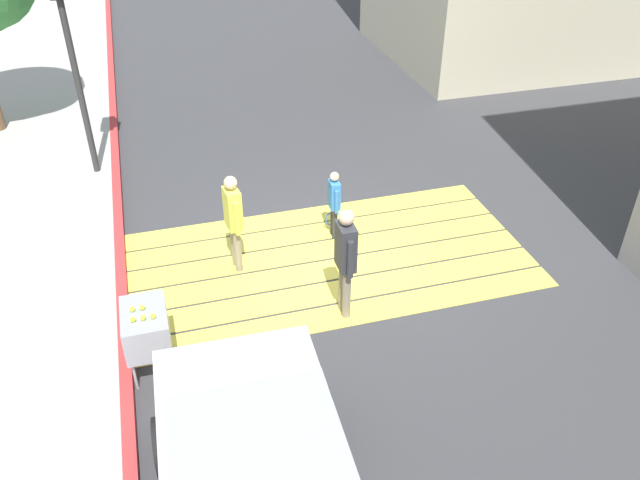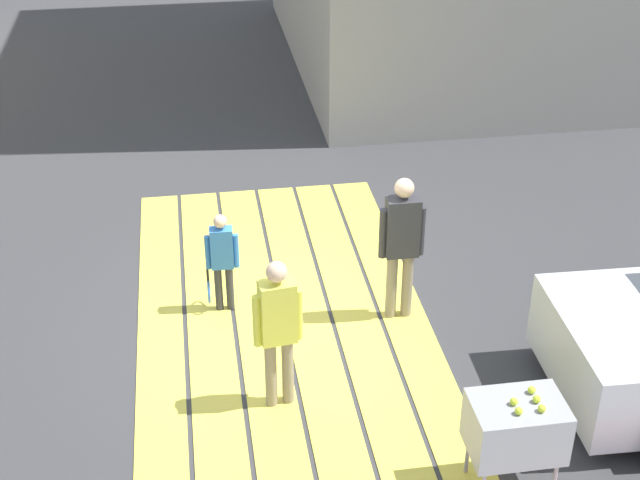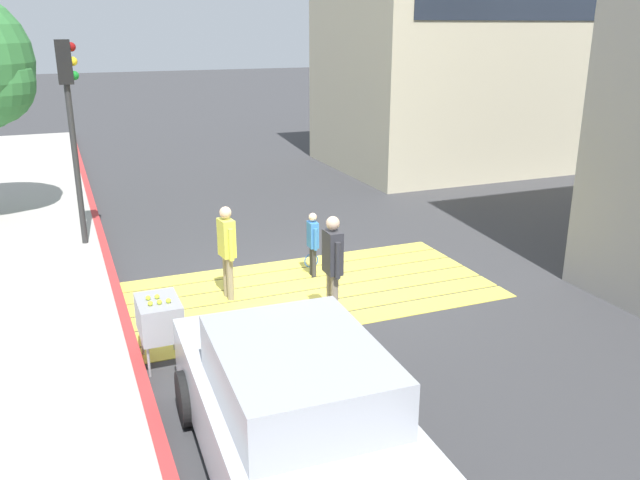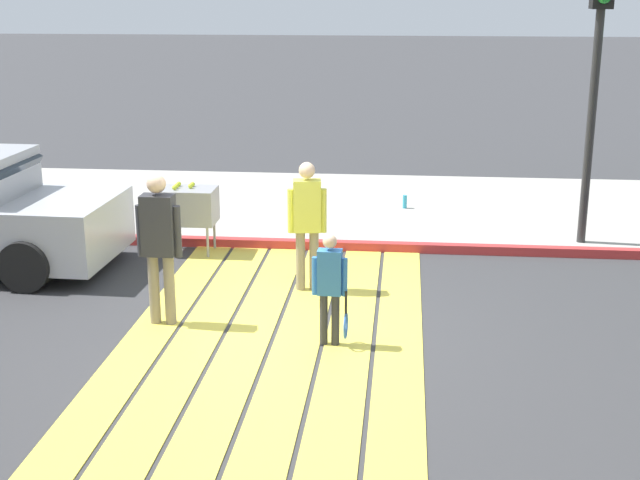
{
  "view_description": "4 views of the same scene",
  "coord_description": "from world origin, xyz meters",
  "px_view_note": "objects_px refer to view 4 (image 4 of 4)",
  "views": [
    {
      "loc": [
        -2.46,
        -8.09,
        6.17
      ],
      "look_at": [
        -0.28,
        -0.45,
        0.73
      ],
      "focal_mm": 36.23,
      "sensor_mm": 36.0,
      "label": 1
    },
    {
      "loc": [
        -8.46,
        0.89,
        5.99
      ],
      "look_at": [
        0.15,
        -0.46,
        0.89
      ],
      "focal_mm": 51.11,
      "sensor_mm": 36.0,
      "label": 2
    },
    {
      "loc": [
        -3.93,
        -10.09,
        4.51
      ],
      "look_at": [
        -0.03,
        -0.46,
        1.09
      ],
      "focal_mm": 36.78,
      "sensor_mm": 36.0,
      "label": 3
    },
    {
      "loc": [
        8.93,
        1.38,
        3.71
      ],
      "look_at": [
        -0.11,
        0.49,
        1.06
      ],
      "focal_mm": 49.16,
      "sensor_mm": 36.0,
      "label": 4
    }
  ],
  "objects_px": {
    "pedestrian_adult_lead": "(307,217)",
    "pedestrian_child_with_racket": "(331,284)",
    "pedestrian_adult_trailing": "(159,238)",
    "water_bottle": "(405,202)",
    "traffic_light_corner": "(599,37)",
    "tennis_ball_cart": "(188,206)"
  },
  "relations": [
    {
      "from": "water_bottle",
      "to": "pedestrian_adult_trailing",
      "type": "distance_m",
      "value": 5.92
    },
    {
      "from": "tennis_ball_cart",
      "to": "water_bottle",
      "type": "bearing_deg",
      "value": 128.69
    },
    {
      "from": "water_bottle",
      "to": "pedestrian_child_with_racket",
      "type": "distance_m",
      "value": 5.7
    },
    {
      "from": "pedestrian_adult_lead",
      "to": "pedestrian_adult_trailing",
      "type": "bearing_deg",
      "value": -49.21
    },
    {
      "from": "pedestrian_adult_trailing",
      "to": "water_bottle",
      "type": "bearing_deg",
      "value": 152.5
    },
    {
      "from": "pedestrian_adult_lead",
      "to": "pedestrian_child_with_racket",
      "type": "bearing_deg",
      "value": 14.33
    },
    {
      "from": "pedestrian_adult_lead",
      "to": "pedestrian_adult_trailing",
      "type": "xyz_separation_m",
      "value": [
        1.3,
        -1.5,
        0.06
      ]
    },
    {
      "from": "traffic_light_corner",
      "to": "pedestrian_adult_trailing",
      "type": "height_order",
      "value": "traffic_light_corner"
    },
    {
      "from": "tennis_ball_cart",
      "to": "water_bottle",
      "type": "relative_size",
      "value": 4.63
    },
    {
      "from": "traffic_light_corner",
      "to": "pedestrian_child_with_racket",
      "type": "distance_m",
      "value": 5.6
    },
    {
      "from": "traffic_light_corner",
      "to": "pedestrian_child_with_racket",
      "type": "height_order",
      "value": "traffic_light_corner"
    },
    {
      "from": "traffic_light_corner",
      "to": "pedestrian_adult_lead",
      "type": "relative_size",
      "value": 2.58
    },
    {
      "from": "traffic_light_corner",
      "to": "pedestrian_adult_trailing",
      "type": "xyz_separation_m",
      "value": [
        3.42,
        -5.27,
        -2.02
      ]
    },
    {
      "from": "traffic_light_corner",
      "to": "water_bottle",
      "type": "bearing_deg",
      "value": -124.83
    },
    {
      "from": "pedestrian_adult_lead",
      "to": "pedestrian_adult_trailing",
      "type": "relative_size",
      "value": 0.95
    },
    {
      "from": "water_bottle",
      "to": "pedestrian_adult_trailing",
      "type": "bearing_deg",
      "value": -27.5
    },
    {
      "from": "water_bottle",
      "to": "pedestrian_adult_lead",
      "type": "relative_size",
      "value": 0.13
    },
    {
      "from": "pedestrian_adult_trailing",
      "to": "pedestrian_child_with_racket",
      "type": "height_order",
      "value": "pedestrian_adult_trailing"
    },
    {
      "from": "traffic_light_corner",
      "to": "water_bottle",
      "type": "height_order",
      "value": "traffic_light_corner"
    },
    {
      "from": "water_bottle",
      "to": "pedestrian_adult_lead",
      "type": "xyz_separation_m",
      "value": [
        3.9,
        -1.2,
        0.73
      ]
    },
    {
      "from": "traffic_light_corner",
      "to": "tennis_ball_cart",
      "type": "height_order",
      "value": "traffic_light_corner"
    },
    {
      "from": "pedestrian_adult_lead",
      "to": "pedestrian_child_with_racket",
      "type": "distance_m",
      "value": 1.81
    }
  ]
}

